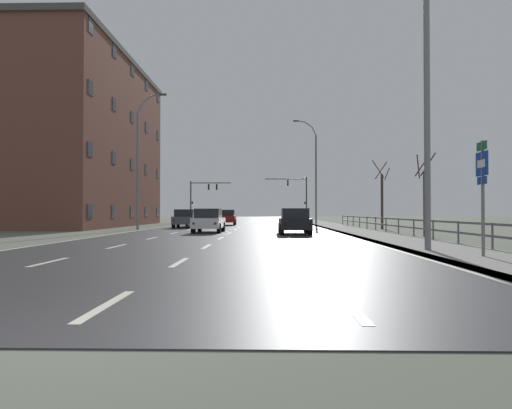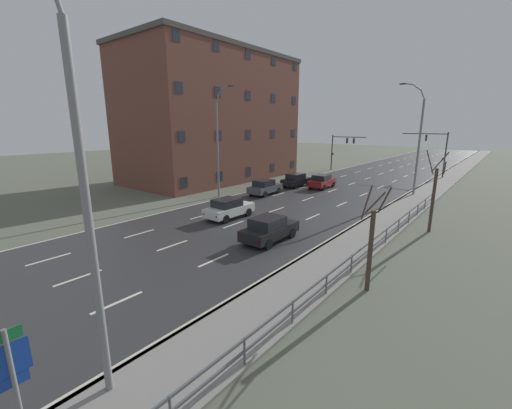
{
  "view_description": "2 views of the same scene",
  "coord_description": "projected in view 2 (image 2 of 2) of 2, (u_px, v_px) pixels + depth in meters",
  "views": [
    {
      "loc": [
        2.29,
        -4.36,
        1.37
      ],
      "look_at": [
        0.77,
        64.57,
        2.5
      ],
      "focal_mm": 31.23,
      "sensor_mm": 36.0,
      "label": 1
    },
    {
      "loc": [
        15.19,
        7.1,
        6.96
      ],
      "look_at": [
        0.0,
        26.2,
        1.01
      ],
      "focal_mm": 22.69,
      "sensor_mm": 36.0,
      "label": 2
    }
  ],
  "objects": [
    {
      "name": "car_distant",
      "position": [
        269.0,
        229.0,
        19.9
      ],
      "size": [
        1.86,
        4.11,
        1.57
      ],
      "rotation": [
        0.0,
        0.0,
        0.01
      ],
      "color": "black",
      "rests_on": "ground"
    },
    {
      "name": "street_lamp_left_bank",
      "position": [
        219.0,
        145.0,
        31.34
      ],
      "size": [
        2.3,
        0.24,
        10.55
      ],
      "color": "slate",
      "rests_on": "ground"
    },
    {
      "name": "car_far_right",
      "position": [
        322.0,
        181.0,
        37.01
      ],
      "size": [
        1.95,
        4.16,
        1.57
      ],
      "rotation": [
        0.0,
        0.0,
        0.03
      ],
      "color": "maroon",
      "rests_on": "ground"
    },
    {
      "name": "brick_building",
      "position": [
        214.0,
        117.0,
        42.38
      ],
      "size": [
        12.02,
        23.28,
        16.1
      ],
      "color": "brown",
      "rests_on": "ground"
    },
    {
      "name": "traffic_signal_right",
      "position": [
        437.0,
        148.0,
        43.74
      ],
      "size": [
        5.79,
        0.36,
        6.16
      ],
      "color": "#38383A",
      "rests_on": "ground"
    },
    {
      "name": "road_asphalt_strip",
      "position": [
        389.0,
        171.0,
        51.06
      ],
      "size": [
        14.0,
        120.0,
        0.03
      ],
      "color": "#303033",
      "rests_on": "ground"
    },
    {
      "name": "bare_tree_near",
      "position": [
        371.0,
        245.0,
        13.63
      ],
      "size": [
        1.1,
        0.97,
        4.64
      ],
      "color": "#423328",
      "rests_on": "ground"
    },
    {
      "name": "guardrail",
      "position": [
        362.0,
        253.0,
        16.39
      ],
      "size": [
        0.07,
        34.2,
        1.0
      ],
      "color": "#515459",
      "rests_on": "ground"
    },
    {
      "name": "sidewalk_right",
      "position": [
        450.0,
        176.0,
        45.96
      ],
      "size": [
        3.0,
        120.0,
        0.12
      ],
      "color": "gray",
      "rests_on": "ground"
    },
    {
      "name": "car_near_right",
      "position": [
        229.0,
        208.0,
        24.86
      ],
      "size": [
        1.86,
        4.11,
        1.57
      ],
      "rotation": [
        0.0,
        0.0,
        -0.01
      ],
      "color": "silver",
      "rests_on": "ground"
    },
    {
      "name": "street_lamp_foreground",
      "position": [
        83.0,
        202.0,
        7.55
      ],
      "size": [
        2.32,
        0.24,
        10.64
      ],
      "color": "slate",
      "rests_on": "ground"
    },
    {
      "name": "highway_sign",
      "position": [
        15.0,
        385.0,
        6.14
      ],
      "size": [
        0.09,
        0.68,
        3.37
      ],
      "color": "slate",
      "rests_on": "ground"
    },
    {
      "name": "ground_plane",
      "position": [
        360.0,
        181.0,
        41.95
      ],
      "size": [
        160.0,
        160.0,
        0.12
      ],
      "color": "#5B6051"
    },
    {
      "name": "car_far_left",
      "position": [
        265.0,
        187.0,
        33.44
      ],
      "size": [
        1.98,
        4.17,
        1.57
      ],
      "rotation": [
        0.0,
        0.0,
        0.04
      ],
      "color": "#474C51",
      "rests_on": "ground"
    },
    {
      "name": "street_lamp_midground",
      "position": [
        418.0,
        142.0,
        32.1
      ],
      "size": [
        2.51,
        0.24,
        11.1
      ],
      "color": "slate",
      "rests_on": "ground"
    },
    {
      "name": "car_mid_centre",
      "position": [
        296.0,
        180.0,
        37.85
      ],
      "size": [
        2.02,
        4.19,
        1.57
      ],
      "rotation": [
        0.0,
        0.0,
        -0.06
      ],
      "color": "black",
      "rests_on": "ground"
    },
    {
      "name": "bare_tree_mid",
      "position": [
        433.0,
        197.0,
        21.28
      ],
      "size": [
        1.3,
        1.34,
        5.43
      ],
      "color": "#423328",
      "rests_on": "ground"
    },
    {
      "name": "traffic_signal_left",
      "position": [
        341.0,
        146.0,
        50.81
      ],
      "size": [
        5.52,
        0.36,
        5.54
      ],
      "color": "#38383A",
      "rests_on": "ground"
    }
  ]
}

